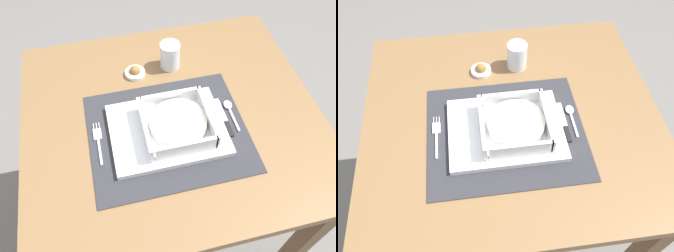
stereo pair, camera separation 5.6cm
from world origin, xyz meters
The scene contains 10 objects.
ground_plane centered at (0.00, 0.00, 0.00)m, with size 6.00×6.00×0.00m, color slate.
dining_table centered at (0.00, 0.00, 0.62)m, with size 0.83×0.76×0.73m.
placemat centered at (-0.03, -0.06, 0.74)m, with size 0.42×0.36×0.00m, color #2D2D33.
serving_plate centered at (-0.03, -0.05, 0.74)m, with size 0.30×0.23×0.02m, color white.
porridge_bowl centered at (0.00, -0.06, 0.77)m, with size 0.18×0.18×0.05m.
fork centered at (-0.21, -0.04, 0.74)m, with size 0.02×0.14×0.00m.
spoon centered at (0.16, -0.02, 0.74)m, with size 0.02×0.11×0.01m.
butter_knife centered at (0.14, -0.06, 0.74)m, with size 0.01×0.14×0.01m.
drinking_glass centered at (0.04, 0.19, 0.77)m, with size 0.06×0.06×0.08m.
condiment_saucer centered at (-0.07, 0.18, 0.74)m, with size 0.06×0.06×0.03m.
Camera 1 is at (-0.15, -0.57, 1.48)m, focal length 36.05 mm.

